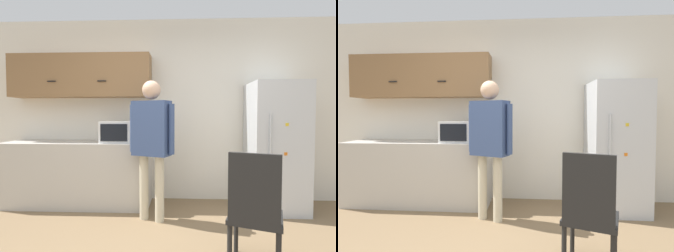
{
  "view_description": "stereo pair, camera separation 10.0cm",
  "coord_description": "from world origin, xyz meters",
  "views": [
    {
      "loc": [
        0.25,
        -1.88,
        1.28
      ],
      "look_at": [
        0.11,
        1.14,
        1.15
      ],
      "focal_mm": 28.0,
      "sensor_mm": 36.0,
      "label": 1
    },
    {
      "loc": [
        0.35,
        -1.87,
        1.28
      ],
      "look_at": [
        0.11,
        1.14,
        1.15
      ],
      "focal_mm": 28.0,
      "sensor_mm": 36.0,
      "label": 2
    }
  ],
  "objects": [
    {
      "name": "chair",
      "position": [
        0.85,
        0.21,
        0.53
      ],
      "size": [
        0.54,
        0.54,
        0.99
      ],
      "rotation": [
        0.0,
        0.0,
        2.79
      ],
      "color": "black",
      "rests_on": "ground_plane"
    },
    {
      "name": "microwave",
      "position": [
        -0.57,
        1.73,
        1.04
      ],
      "size": [
        0.51,
        0.42,
        0.29
      ],
      "color": "white",
      "rests_on": "counter"
    },
    {
      "name": "counter",
      "position": [
        -1.19,
        1.76,
        0.45
      ],
      "size": [
        2.03,
        0.62,
        0.9
      ],
      "color": "#BCB7AD",
      "rests_on": "ground_plane"
    },
    {
      "name": "person",
      "position": [
        -0.09,
        1.24,
        1.03
      ],
      "size": [
        0.56,
        0.37,
        1.69
      ],
      "rotation": [
        0.0,
        0.0,
        -0.38
      ],
      "color": "beige",
      "rests_on": "ground_plane"
    },
    {
      "name": "back_wall",
      "position": [
        0.0,
        2.1,
        1.35
      ],
      "size": [
        6.0,
        0.06,
        2.7
      ],
      "color": "silver",
      "rests_on": "ground_plane"
    },
    {
      "name": "refrigerator",
      "position": [
        1.54,
        1.7,
        0.86
      ],
      "size": [
        0.69,
        0.74,
        1.71
      ],
      "color": "silver",
      "rests_on": "ground_plane"
    },
    {
      "name": "upper_cabinets",
      "position": [
        -1.19,
        1.9,
        1.84
      ],
      "size": [
        2.03,
        0.36,
        0.61
      ],
      "color": "olive"
    }
  ]
}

